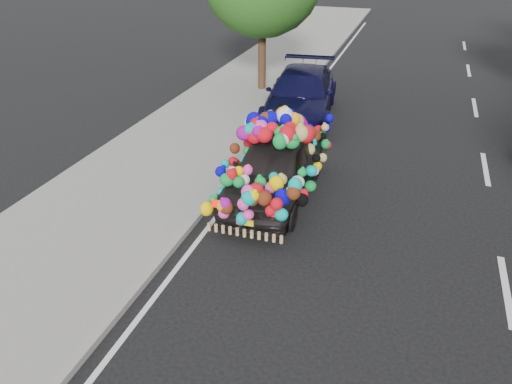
% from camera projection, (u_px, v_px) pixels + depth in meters
% --- Properties ---
extents(ground, '(100.00, 100.00, 0.00)m').
position_uv_depth(ground, '(300.00, 252.00, 9.47)').
color(ground, black).
rests_on(ground, ground).
extents(sidewalk, '(4.00, 60.00, 0.12)m').
position_uv_depth(sidewalk, '(104.00, 213.00, 10.63)').
color(sidewalk, gray).
rests_on(sidewalk, ground).
extents(kerb, '(0.15, 60.00, 0.13)m').
position_uv_depth(kerb, '(188.00, 228.00, 10.09)').
color(kerb, gray).
rests_on(kerb, ground).
extents(lane_markings, '(6.00, 50.00, 0.01)m').
position_uv_depth(lane_markings, '(506.00, 290.00, 8.48)').
color(lane_markings, silver).
rests_on(lane_markings, ground).
extents(plush_art_car, '(2.03, 4.27, 2.03)m').
position_uv_depth(plush_art_car, '(275.00, 154.00, 10.95)').
color(plush_art_car, black).
rests_on(plush_art_car, ground).
extents(navy_sedan, '(2.60, 5.23, 1.46)m').
position_uv_depth(navy_sedan, '(301.00, 95.00, 15.67)').
color(navy_sedan, black).
rests_on(navy_sedan, ground).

